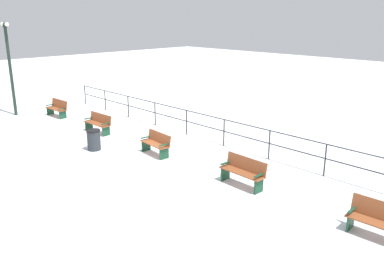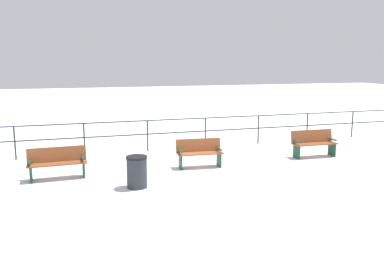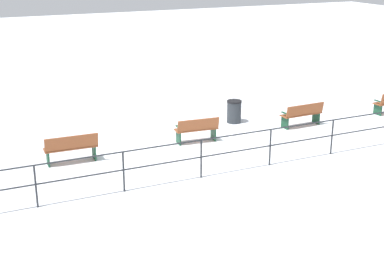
# 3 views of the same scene
# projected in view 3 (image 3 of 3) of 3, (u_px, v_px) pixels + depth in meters

# --- Properties ---
(ground_plane) EXTENTS (80.00, 80.00, 0.00)m
(ground_plane) POSITION_uv_depth(u_px,v_px,m) (198.00, 143.00, 18.34)
(ground_plane) COLOR white
(ground_plane) RESTS_ON ground
(bench_second) EXTENTS (0.56, 1.64, 0.89)m
(bench_second) POSITION_uv_depth(u_px,v_px,m) (302.00, 114.00, 19.89)
(bench_second) COLOR brown
(bench_second) RESTS_ON ground
(bench_third) EXTENTS (0.63, 1.49, 0.88)m
(bench_third) POSITION_uv_depth(u_px,v_px,m) (197.00, 129.00, 18.22)
(bench_third) COLOR brown
(bench_third) RESTS_ON ground
(bench_fourth) EXTENTS (0.55, 1.62, 0.93)m
(bench_fourth) POSITION_uv_depth(u_px,v_px,m) (71.00, 148.00, 16.45)
(bench_fourth) COLOR brown
(bench_fourth) RESTS_ON ground
(waterfront_railing) EXTENTS (0.05, 20.66, 1.16)m
(waterfront_railing) POSITION_uv_depth(u_px,v_px,m) (237.00, 146.00, 15.74)
(waterfront_railing) COLOR #26282D
(waterfront_railing) RESTS_ON ground
(trash_bin) EXTENTS (0.56, 0.56, 0.85)m
(trash_bin) POSITION_uv_depth(u_px,v_px,m) (234.00, 111.00, 20.38)
(trash_bin) COLOR #2D3338
(trash_bin) RESTS_ON ground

